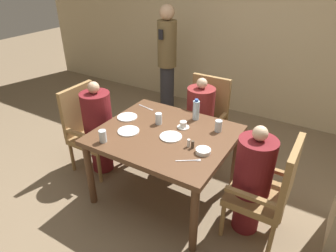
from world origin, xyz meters
name	(u,v)px	position (x,y,z in m)	size (l,w,h in m)	color
ground_plane	(165,193)	(0.00, 0.00, 0.00)	(16.00, 16.00, 0.00)	#7A664C
wall_back	(250,23)	(0.00, 2.33, 1.40)	(8.00, 0.06, 2.80)	#C6B289
dining_table	(165,141)	(0.00, 0.00, 0.66)	(1.26, 1.09, 0.75)	brown
chair_left_side	(89,127)	(-1.02, 0.00, 0.52)	(0.49, 0.48, 0.98)	olive
diner_in_left_chair	(99,127)	(-0.87, 0.00, 0.56)	(0.32, 0.32, 1.09)	maroon
chair_far_side	(205,116)	(0.00, 0.93, 0.52)	(0.48, 0.49, 0.98)	olive
diner_in_far_chair	(200,119)	(0.00, 0.78, 0.54)	(0.32, 0.32, 1.05)	maroon
chair_right_side	(269,189)	(1.02, 0.00, 0.52)	(0.49, 0.48, 0.98)	olive
diner_in_right_chair	(252,180)	(0.87, 0.00, 0.55)	(0.32, 0.32, 1.07)	maroon
standing_host	(167,59)	(-0.99, 1.67, 0.89)	(0.28, 0.32, 1.66)	#2D2D33
plate_main_left	(127,117)	(-0.50, 0.07, 0.76)	(0.21, 0.21, 0.01)	white
plate_main_right	(128,131)	(-0.31, -0.16, 0.76)	(0.21, 0.21, 0.01)	white
plate_dessert_center	(171,137)	(0.09, -0.04, 0.76)	(0.21, 0.21, 0.01)	white
teacup_with_saucer	(183,125)	(0.10, 0.18, 0.78)	(0.12, 0.12, 0.07)	white
bowl_small	(203,151)	(0.45, -0.12, 0.77)	(0.13, 0.13, 0.04)	white
water_bottle	(196,110)	(0.12, 0.41, 0.85)	(0.07, 0.07, 0.22)	silver
glass_tall_near	(159,119)	(-0.15, 0.12, 0.81)	(0.07, 0.07, 0.11)	silver
glass_tall_mid	(103,136)	(-0.40, -0.42, 0.81)	(0.07, 0.07, 0.11)	silver
glass_tall_far	(218,126)	(0.42, 0.29, 0.81)	(0.07, 0.07, 0.11)	silver
salt_shaker	(189,143)	(0.30, -0.09, 0.79)	(0.03, 0.03, 0.07)	white
pepper_shaker	(193,144)	(0.34, -0.09, 0.78)	(0.03, 0.03, 0.07)	#4C3D2D
fork_beside_plate	(191,160)	(0.41, -0.27, 0.75)	(0.18, 0.13, 0.00)	silver
knife_beside_plate	(146,108)	(-0.46, 0.36, 0.75)	(0.22, 0.05, 0.00)	silver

